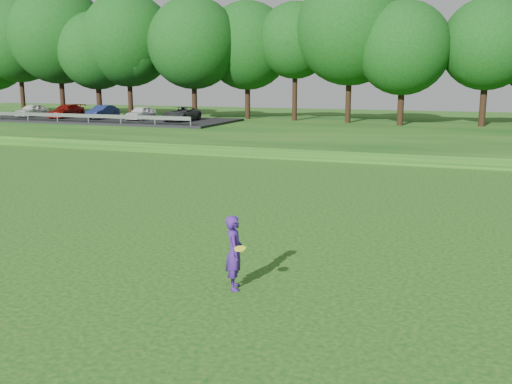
% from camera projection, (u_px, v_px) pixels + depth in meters
% --- Properties ---
extents(ground, '(140.00, 140.00, 0.00)m').
position_uv_depth(ground, '(130.00, 273.00, 13.26)').
color(ground, '#0C4210').
rests_on(ground, ground).
extents(berm, '(130.00, 30.00, 0.60)m').
position_uv_depth(berm, '(370.00, 132.00, 44.43)').
color(berm, '#0C4210').
rests_on(berm, ground).
extents(walking_path, '(130.00, 1.60, 0.04)m').
position_uv_depth(walking_path, '(329.00, 159.00, 31.63)').
color(walking_path, gray).
rests_on(walking_path, ground).
extents(treeline, '(104.00, 7.00, 15.00)m').
position_uv_depth(treeline, '(382.00, 32.00, 46.56)').
color(treeline, '#0E3D11').
rests_on(treeline, berm).
extents(parking_lot, '(24.00, 9.00, 1.38)m').
position_uv_depth(parking_lot, '(104.00, 116.00, 51.29)').
color(parking_lot, black).
rests_on(parking_lot, berm).
extents(woman, '(0.73, 0.92, 1.62)m').
position_uv_depth(woman, '(235.00, 252.00, 12.15)').
color(woman, '#401C7F').
rests_on(woman, ground).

